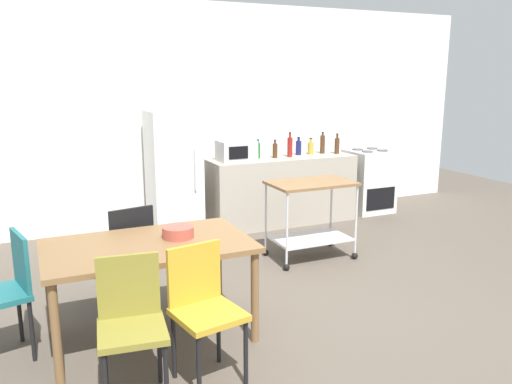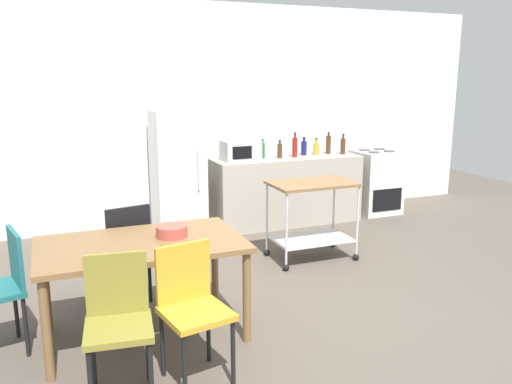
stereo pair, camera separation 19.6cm
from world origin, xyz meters
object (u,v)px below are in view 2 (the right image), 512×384
refrigerator (178,173)px  fruit_bowl (172,231)px  chair_teal (1,284)px  dining_table (142,252)px  bottle_wine (295,147)px  bottle_vinegar (328,144)px  bottle_olive_oil (316,148)px  bottle_soda (343,146)px  chair_black (125,246)px  stove_oven (375,182)px  microwave (240,151)px  kitchen_cart (312,207)px  chair_mustard (192,303)px  chair_olive (118,317)px  bottle_soy_sauce (280,150)px  bottle_hot_sauce (263,150)px  bottle_sesame_oil (304,148)px

refrigerator → fruit_bowl: bearing=-104.7°
chair_teal → dining_table: bearing=68.9°
bottle_wine → bottle_vinegar: (0.57, 0.10, -0.01)m
bottle_olive_oil → bottle_soda: 0.38m
chair_teal → refrigerator: 3.06m
chair_black → stove_oven: (3.84, 1.81, -0.07)m
dining_table → chair_black: size_ratio=1.69×
microwave → kitchen_cart: bearing=-76.6°
bottle_vinegar → dining_table: bearing=-140.3°
chair_black → bottle_vinegar: (3.06, 1.85, 0.51)m
chair_black → fruit_bowl: bearing=102.9°
stove_oven → microwave: size_ratio=2.00×
dining_table → kitchen_cart: (2.00, 1.05, -0.10)m
chair_teal → fruit_bowl: bearing=72.5°
dining_table → bottle_olive_oil: bottle_olive_oil is taller
chair_teal → chair_mustard: 1.43m
chair_olive → bottle_vinegar: bottle_vinegar is taller
stove_oven → bottle_vinegar: bottle_vinegar is taller
microwave → bottle_soy_sauce: (0.56, 0.02, -0.03)m
bottle_hot_sauce → refrigerator: bearing=176.6°
chair_mustard → bottle_vinegar: (2.83, 3.19, 0.51)m
bottle_wine → bottle_sesame_oil: size_ratio=1.34×
bottle_olive_oil → fruit_bowl: size_ratio=0.94×
chair_olive → bottle_hot_sauce: bottle_hot_sauce is taller
bottle_soy_sauce → fruit_bowl: bottle_soy_sauce is taller
kitchen_cart → bottle_wine: size_ratio=2.77×
stove_oven → refrigerator: 2.92m
dining_table → chair_mustard: size_ratio=1.69×
refrigerator → bottle_vinegar: size_ratio=5.21×
bottle_soda → dining_table: bearing=-143.0°
refrigerator → bottle_wine: size_ratio=4.72×
fruit_bowl → stove_oven: bearing=34.2°
refrigerator → microwave: (0.78, -0.15, 0.25)m
kitchen_cart → bottle_soda: size_ratio=3.24×
bottle_soda → bottle_soy_sauce: bearing=179.5°
refrigerator → bottle_olive_oil: size_ratio=6.89×
bottle_soda → chair_olive: bearing=-138.1°
microwave → bottle_olive_oil: (1.16, 0.12, -0.04)m
chair_mustard → bottle_soy_sauce: size_ratio=3.71×
refrigerator → kitchen_cart: size_ratio=1.70×
bottle_soy_sauce → bottle_vinegar: bottle_vinegar is taller
refrigerator → bottle_sesame_oil: 1.77m
refrigerator → kitchen_cart: refrigerator is taller
bottle_soy_sauce → bottle_wine: bottle_wine is taller
stove_oven → fruit_bowl: (-3.56, -2.42, 0.34)m
bottle_hot_sauce → bottle_sesame_oil: bottle_hot_sauce is taller
microwave → fruit_bowl: 2.76m
chair_teal → refrigerator: size_ratio=0.57×
bottle_soda → stove_oven: bearing=5.3°
chair_mustard → chair_olive: bearing=172.3°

